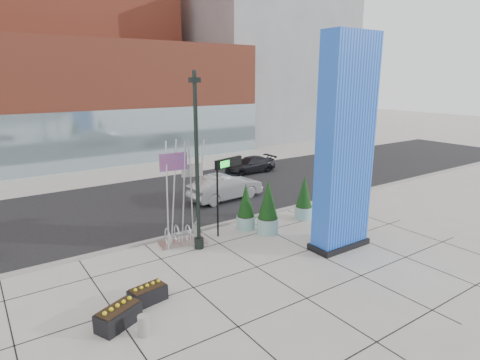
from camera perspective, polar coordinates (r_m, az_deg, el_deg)
ground at (r=17.46m, az=-2.30°, el=-11.88°), size 160.00×160.00×0.00m
street_asphalt at (r=25.89m, az=-14.27°, el=-3.43°), size 80.00×12.00×0.02m
curb_edge at (r=20.65m, az=-8.31°, el=-7.58°), size 80.00×0.30×0.12m
tower_podium at (r=41.40m, az=-21.92°, el=10.26°), size 34.00×10.00×11.00m
tower_glass_front at (r=37.05m, az=-19.78°, el=5.40°), size 34.00×0.60×5.00m
building_grey_parking at (r=56.83m, az=2.64°, el=15.62°), size 20.00×18.00×18.00m
blue_pylon at (r=18.40m, az=14.71°, el=4.29°), size 2.89×1.28×9.63m
lamp_post at (r=18.00m, az=-6.09°, el=0.02°), size 0.54×0.44×8.03m
public_art_sculpture at (r=19.19m, az=-8.20°, el=-5.28°), size 2.37×1.48×5.03m
concrete_bollard at (r=13.40m, az=-13.56°, el=-19.49°), size 0.35×0.35×0.67m
overhead_street_sign at (r=19.65m, az=-1.63°, el=1.43°), size 1.80×0.63×3.87m
round_planter_east at (r=22.70m, az=9.09°, el=-2.61°), size 0.99×0.99×2.47m
round_planter_mid at (r=20.91m, az=0.84°, el=-3.93°), size 0.98×0.98×2.45m
round_planter_west at (r=20.38m, az=4.00°, el=-3.99°), size 1.11×1.11×2.78m
box_planter_north at (r=15.04m, az=-12.99°, el=-15.47°), size 1.38×0.84×0.71m
box_planter_south at (r=14.03m, az=-16.92°, el=-17.95°), size 1.60×1.25×0.79m
car_silver_mid at (r=25.99m, az=-2.06°, el=-1.03°), size 5.16×2.17×1.66m
car_dark_east at (r=33.44m, az=1.43°, el=2.15°), size 4.56×1.90×1.32m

